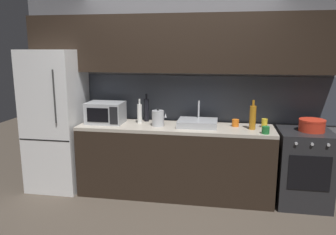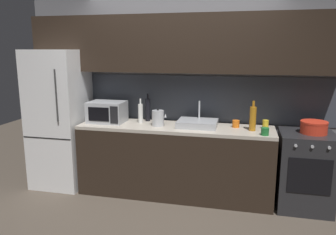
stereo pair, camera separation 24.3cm
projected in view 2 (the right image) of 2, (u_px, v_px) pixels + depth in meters
name	position (u px, v px, depth m)	size (l,w,h in m)	color
ground_plane	(156.00, 230.00, 3.44)	(10.00, 10.00, 0.00)	#4C4238
back_wall	(180.00, 72.00, 4.27)	(4.15, 0.44, 2.50)	slate
counter_run	(175.00, 161.00, 4.21)	(2.41, 0.60, 0.90)	black
refrigerator	(60.00, 119.00, 4.47)	(0.68, 0.69, 1.83)	white
oven_range	(305.00, 171.00, 3.86)	(0.60, 0.62, 0.90)	#232326
microwave	(107.00, 112.00, 4.31)	(0.46, 0.35, 0.27)	#A8AAAF
sink_basin	(198.00, 123.00, 4.08)	(0.48, 0.38, 0.30)	#ADAFB5
kettle	(158.00, 118.00, 4.11)	(0.18, 0.15, 0.22)	#B7BABF
wine_bottle_amber	(253.00, 118.00, 3.86)	(0.08, 0.08, 0.35)	#B27019
wine_bottle_dark	(148.00, 110.00, 4.38)	(0.07, 0.07, 0.36)	black
wine_bottle_white	(141.00, 113.00, 4.27)	(0.06, 0.06, 0.32)	silver
mug_orange	(236.00, 124.00, 4.04)	(0.08, 0.08, 0.09)	orange
mug_green	(265.00, 132.00, 3.67)	(0.09, 0.09, 0.09)	#1E6B2D
mug_yellow	(265.00, 124.00, 3.97)	(0.07, 0.07, 0.10)	gold
cooking_pot	(314.00, 127.00, 3.74)	(0.30, 0.30, 0.14)	red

